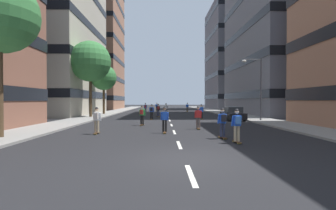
{
  "coord_description": "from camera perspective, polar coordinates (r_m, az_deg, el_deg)",
  "views": [
    {
      "loc": [
        -0.85,
        -9.26,
        2.19
      ],
      "look_at": [
        0.0,
        26.03,
        1.58
      ],
      "focal_mm": 26.58,
      "sensor_mm": 36.0,
      "label": 1
    }
  ],
  "objects": [
    {
      "name": "parked_car_near",
      "position": [
        28.48,
        14.65,
        -2.04
      ],
      "size": [
        1.82,
        4.4,
        1.52
      ],
      "color": "black",
      "rests_on": "ground_plane"
    },
    {
      "name": "street_tree_far",
      "position": [
        33.67,
        -17.38,
        9.48
      ],
      "size": [
        5.18,
        5.18,
        9.66
      ],
      "color": "#4C3823",
      "rests_on": "sidewalk_left"
    },
    {
      "name": "skater_3",
      "position": [
        51.73,
        -2.6,
        -0.34
      ],
      "size": [
        0.55,
        0.92,
        1.78
      ],
      "color": "brown",
      "rests_on": "ground_plane"
    },
    {
      "name": "building_right_far",
      "position": [
        68.26,
        15.56,
        10.37
      ],
      "size": [
        13.97,
        17.66,
        26.52
      ],
      "color": "slate",
      "rests_on": "ground_plane"
    },
    {
      "name": "building_left_far",
      "position": [
        68.95,
        -16.95,
        15.06
      ],
      "size": [
        13.97,
        16.78,
        37.82
      ],
      "color": "#9E6B51",
      "rests_on": "ground_plane"
    },
    {
      "name": "street_tree_near",
      "position": [
        40.43,
        -14.54,
        6.09
      ],
      "size": [
        3.99,
        3.99,
        7.69
      ],
      "color": "#4C3823",
      "rests_on": "sidewalk_left"
    },
    {
      "name": "skater_9",
      "position": [
        40.06,
        -0.46,
        -0.73
      ],
      "size": [
        0.55,
        0.91,
        1.78
      ],
      "color": "brown",
      "rests_on": "ground_plane"
    },
    {
      "name": "skater_8",
      "position": [
        16.93,
        -16.06,
        -3.03
      ],
      "size": [
        0.54,
        0.91,
        1.78
      ],
      "color": "brown",
      "rests_on": "ground_plane"
    },
    {
      "name": "skater_0",
      "position": [
        49.65,
        4.44,
        -0.4
      ],
      "size": [
        0.55,
        0.92,
        1.78
      ],
      "color": "brown",
      "rests_on": "ground_plane"
    },
    {
      "name": "skater_5",
      "position": [
        44.32,
        -5.21,
        -0.53
      ],
      "size": [
        0.55,
        0.92,
        1.78
      ],
      "color": "brown",
      "rests_on": "ground_plane"
    },
    {
      "name": "sidewalk_left",
      "position": [
        45.55,
        -12.97,
        -1.7
      ],
      "size": [
        3.58,
        86.33,
        0.14
      ],
      "primitive_type": "cube",
      "color": "gray",
      "rests_on": "ground_plane"
    },
    {
      "name": "skater_12",
      "position": [
        28.75,
        -3.79,
        -1.35
      ],
      "size": [
        0.55,
        0.92,
        1.78
      ],
      "color": "brown",
      "rests_on": "ground_plane"
    },
    {
      "name": "building_right_mid",
      "position": [
        46.7,
        25.19,
        20.55
      ],
      "size": [
        13.97,
        21.2,
        35.61
      ],
      "color": "slate",
      "rests_on": "ground_plane"
    },
    {
      "name": "skater_7",
      "position": [
        29.07,
        7.66,
        -1.39
      ],
      "size": [
        0.57,
        0.92,
        1.78
      ],
      "color": "brown",
      "rests_on": "ground_plane"
    },
    {
      "name": "skater_10",
      "position": [
        33.99,
        -2.28,
        -0.99
      ],
      "size": [
        0.57,
        0.92,
        1.78
      ],
      "color": "brown",
      "rests_on": "ground_plane"
    },
    {
      "name": "skater_6",
      "position": [
        19.19,
        6.93,
        -2.62
      ],
      "size": [
        0.53,
        0.9,
        1.78
      ],
      "color": "brown",
      "rests_on": "ground_plane"
    },
    {
      "name": "lane_markings",
      "position": [
        42.33,
        -0.23,
        -1.96
      ],
      "size": [
        0.16,
        72.2,
        0.01
      ],
      "color": "silver",
      "rests_on": "ground_plane"
    },
    {
      "name": "ground_plane",
      "position": [
        40.72,
        -0.18,
        -2.09
      ],
      "size": [
        188.35,
        188.35,
        0.0
      ],
      "primitive_type": "plane",
      "color": "black"
    },
    {
      "name": "streetlamp_right",
      "position": [
        28.08,
        19.83,
        4.91
      ],
      "size": [
        2.13,
        0.3,
        6.5
      ],
      "color": "#3F3F44",
      "rests_on": "sidewalk_right"
    },
    {
      "name": "skater_2",
      "position": [
        22.02,
        -5.98,
        -2.07
      ],
      "size": [
        0.57,
        0.92,
        1.78
      ],
      "color": "brown",
      "rests_on": "ground_plane"
    },
    {
      "name": "skater_11",
      "position": [
        13.31,
        15.55,
        -4.11
      ],
      "size": [
        0.55,
        0.91,
        1.78
      ],
      "color": "brown",
      "rests_on": "ground_plane"
    },
    {
      "name": "sidewalk_right",
      "position": [
        45.93,
        12.29,
        -1.67
      ],
      "size": [
        3.58,
        86.33,
        0.14
      ],
      "primitive_type": "cube",
      "color": "gray",
      "rests_on": "ground_plane"
    },
    {
      "name": "building_left_mid",
      "position": [
        45.31,
        -25.91,
        18.21
      ],
      "size": [
        13.97,
        19.44,
        31.17
      ],
      "color": "#BCB29E",
      "rests_on": "ground_plane"
    },
    {
      "name": "skater_1",
      "position": [
        16.75,
        -0.78,
        -3.14
      ],
      "size": [
        0.53,
        0.9,
        1.78
      ],
      "color": "brown",
      "rests_on": "ground_plane"
    },
    {
      "name": "skater_4",
      "position": [
        14.65,
        12.42,
        -3.63
      ],
      "size": [
        0.56,
        0.92,
        1.78
      ],
      "color": "brown",
      "rests_on": "ground_plane"
    }
  ]
}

